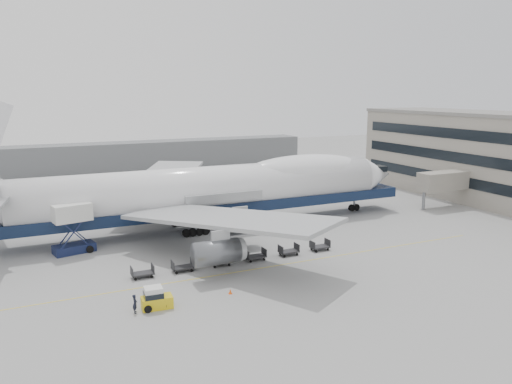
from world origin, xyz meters
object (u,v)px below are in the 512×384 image
airliner (213,189)px  ground_worker (135,304)px  catering_truck (72,225)px  baggage_tug (156,299)px

airliner → ground_worker: size_ratio=39.19×
catering_truck → baggage_tug: catering_truck is taller
airliner → ground_worker: bearing=-124.2°
airliner → baggage_tug: bearing=-121.1°
airliner → catering_truck: size_ratio=11.09×
catering_truck → ground_worker: (3.25, -20.05, -2.58)m
baggage_tug → ground_worker: 1.89m
airliner → catering_truck: airliner is taller
catering_truck → ground_worker: 20.48m
catering_truck → ground_worker: catering_truck is taller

